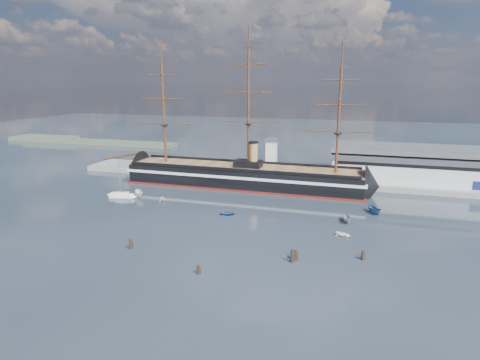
# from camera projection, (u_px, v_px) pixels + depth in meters

# --- Properties ---
(ground) EXTENTS (600.00, 600.00, 0.00)m
(ground) POSITION_uv_depth(u_px,v_px,m) (241.00, 203.00, 132.57)
(ground) COLOR #1B252B
(ground) RESTS_ON ground
(quay) EXTENTS (180.00, 18.00, 2.00)m
(quay) POSITION_uv_depth(u_px,v_px,m) (289.00, 180.00, 163.24)
(quay) COLOR slate
(quay) RESTS_ON ground
(warehouse) EXTENTS (63.00, 21.00, 11.60)m
(warehouse) POSITION_uv_depth(u_px,v_px,m) (417.00, 165.00, 151.65)
(warehouse) COLOR #B7BABC
(warehouse) RESTS_ON ground
(quay_tower) EXTENTS (5.00, 5.00, 15.00)m
(quay_tower) POSITION_uv_depth(u_px,v_px,m) (271.00, 156.00, 160.04)
(quay_tower) COLOR silver
(quay_tower) RESTS_ON ground
(shoreline) EXTENTS (120.00, 10.00, 4.00)m
(shoreline) POSITION_uv_depth(u_px,v_px,m) (77.00, 141.00, 259.32)
(shoreline) COLOR #3F4C38
(shoreline) RESTS_ON ground
(warship) EXTENTS (112.91, 16.63, 53.94)m
(warship) POSITION_uv_depth(u_px,v_px,m) (239.00, 176.00, 152.05)
(warship) COLOR black
(warship) RESTS_ON ground
(sailboat) EXTENTS (8.77, 4.32, 13.49)m
(sailboat) POSITION_uv_depth(u_px,v_px,m) (122.00, 195.00, 138.30)
(sailboat) COLOR white
(sailboat) RESTS_ON ground
(motorboat_a) EXTENTS (7.59, 6.87, 3.01)m
(motorboat_a) POSITION_uv_depth(u_px,v_px,m) (139.00, 197.00, 138.56)
(motorboat_a) COLOR white
(motorboat_a) RESTS_ON ground
(motorboat_b) EXTENTS (1.79, 3.00, 1.31)m
(motorboat_b) POSITION_uv_depth(u_px,v_px,m) (228.00, 215.00, 120.34)
(motorboat_b) COLOR #264B85
(motorboat_b) RESTS_ON ground
(motorboat_c) EXTENTS (6.42, 3.25, 2.45)m
(motorboat_c) POSITION_uv_depth(u_px,v_px,m) (347.00, 223.00, 113.84)
(motorboat_c) COLOR gray
(motorboat_c) RESTS_ON ground
(motorboat_d) EXTENTS (4.86, 6.21, 2.09)m
(motorboat_d) POSITION_uv_depth(u_px,v_px,m) (163.00, 201.00, 134.20)
(motorboat_d) COLOR silver
(motorboat_d) RESTS_ON ground
(motorboat_e) EXTENTS (2.74, 3.32, 1.46)m
(motorboat_e) POSITION_uv_depth(u_px,v_px,m) (344.00, 237.00, 103.65)
(motorboat_e) COLOR white
(motorboat_e) RESTS_ON ground
(motorboat_f) EXTENTS (7.24, 5.63, 2.76)m
(motorboat_f) POSITION_uv_depth(u_px,v_px,m) (374.00, 214.00, 121.30)
(motorboat_f) COLOR #345188
(motorboat_f) RESTS_ON ground
(piling_near_left) EXTENTS (0.64, 0.64, 3.21)m
(piling_near_left) POSITION_uv_depth(u_px,v_px,m) (131.00, 249.00, 96.14)
(piling_near_left) COLOR black
(piling_near_left) RESTS_ON ground
(piling_near_mid) EXTENTS (0.64, 0.64, 2.69)m
(piling_near_mid) POSITION_uv_depth(u_px,v_px,m) (199.00, 274.00, 83.64)
(piling_near_mid) COLOR black
(piling_near_mid) RESTS_ON ground
(piling_near_right) EXTENTS (0.64, 0.64, 3.76)m
(piling_near_right) POSITION_uv_depth(u_px,v_px,m) (292.00, 262.00, 89.01)
(piling_near_right) COLOR black
(piling_near_right) RESTS_ON ground
(piling_far_right) EXTENTS (0.64, 0.64, 2.91)m
(piling_far_right) POSITION_uv_depth(u_px,v_px,m) (362.00, 260.00, 90.23)
(piling_far_right) COLOR black
(piling_far_right) RESTS_ON ground
(piling_extra) EXTENTS (0.64, 0.64, 3.18)m
(piling_extra) POSITION_uv_depth(u_px,v_px,m) (295.00, 260.00, 90.04)
(piling_extra) COLOR black
(piling_extra) RESTS_ON ground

